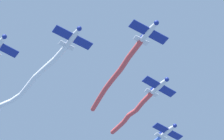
% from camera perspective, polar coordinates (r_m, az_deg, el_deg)
% --- Properties ---
extents(airplane_lead, '(6.64, 5.16, 1.68)m').
position_cam_1_polar(airplane_lead, '(64.04, 5.13, 5.30)').
color(airplane_lead, silver).
extents(smoke_trail_lead, '(7.26, 19.79, 3.65)m').
position_cam_1_polar(smoke_trail_lead, '(71.56, 0.10, -1.36)').
color(smoke_trail_lead, '#DB4C4C').
extents(airplane_left_wing, '(6.51, 5.16, 1.68)m').
position_cam_1_polar(airplane_left_wing, '(71.82, 6.58, -2.28)').
color(airplane_left_wing, silver).
extents(smoke_trail_left_wing, '(6.36, 13.68, 2.55)m').
position_cam_1_polar(smoke_trail_left_wing, '(77.54, 2.54, -6.30)').
color(smoke_trail_left_wing, '#DB4C4C').
extents(airplane_right_wing, '(6.60, 5.15, 1.68)m').
position_cam_1_polar(airplane_right_wing, '(65.09, -5.50, 4.54)').
color(airplane_right_wing, silver).
extents(smoke_trail_right_wing, '(14.52, 20.32, 3.54)m').
position_cam_1_polar(smoke_trail_right_wing, '(74.38, -11.68, -1.98)').
color(smoke_trail_right_wing, white).
extents(airplane_slot, '(6.49, 5.18, 1.68)m').
position_cam_1_polar(airplane_slot, '(80.45, 7.76, -8.45)').
color(airplane_slot, silver).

